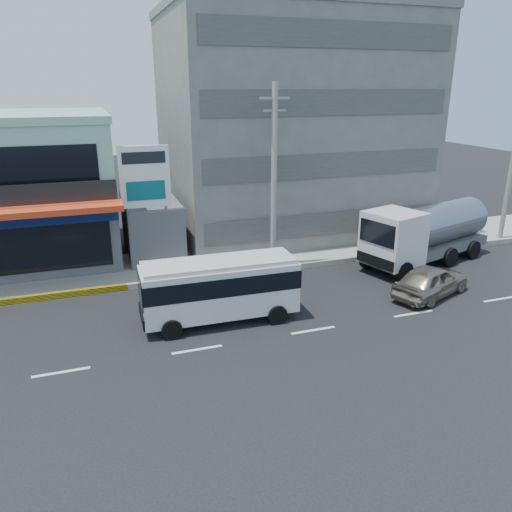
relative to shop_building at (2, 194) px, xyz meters
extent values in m
plane|color=black|center=(8.00, -13.95, -4.00)|extent=(120.00, 120.00, 0.00)
cube|color=gray|center=(13.00, -4.45, -3.85)|extent=(70.00, 5.00, 0.30)
cube|color=#4B4C51|center=(0.00, 0.05, -2.00)|extent=(12.00, 10.00, 4.00)
cube|color=gray|center=(18.00, 1.05, 3.00)|extent=(16.00, 12.00, 14.00)
cube|color=#4B4C51|center=(8.00, -1.95, -2.25)|extent=(3.00, 6.00, 3.50)
cylinder|color=slate|center=(8.00, -2.95, -0.42)|extent=(1.50, 1.50, 0.15)
cylinder|color=gray|center=(6.50, -4.75, -0.75)|extent=(0.16, 0.16, 6.50)
cylinder|color=gray|center=(8.50, -4.75, -0.75)|extent=(0.16, 0.16, 6.50)
cube|color=white|center=(7.50, -4.75, 1.30)|extent=(2.60, 0.18, 3.20)
cylinder|color=#999993|center=(14.00, -6.55, 1.00)|extent=(0.30, 0.30, 10.00)
cube|color=#999993|center=(14.00, -6.55, 5.20)|extent=(1.60, 0.12, 0.12)
cube|color=#999993|center=(14.00, -6.55, 4.60)|extent=(1.20, 0.10, 0.10)
cylinder|color=#999993|center=(30.00, -6.55, 1.00)|extent=(0.30, 0.30, 10.00)
cube|color=silver|center=(9.54, -11.77, -2.48)|extent=(6.69, 2.24, 2.18)
cube|color=black|center=(9.54, -11.77, -2.05)|extent=(6.74, 2.29, 0.81)
cube|color=silver|center=(9.54, -11.77, -1.29)|extent=(6.50, 2.04, 0.19)
cylinder|color=black|center=(7.24, -12.76, -3.57)|extent=(0.86, 0.29, 0.85)
cylinder|color=black|center=(7.29, -10.67, -3.57)|extent=(0.86, 0.29, 0.85)
cylinder|color=black|center=(11.80, -12.87, -3.57)|extent=(0.86, 0.29, 0.85)
cylinder|color=black|center=(11.84, -10.78, -3.57)|extent=(0.86, 0.29, 0.85)
imported|color=tan|center=(20.00, -12.45, -3.21)|extent=(4.97, 3.43, 1.57)
cube|color=silver|center=(19.91, -9.15, -1.97)|extent=(3.28, 3.28, 2.85)
cube|color=#595956|center=(22.84, -8.25, -3.12)|extent=(9.08, 4.86, 0.55)
cylinder|color=gray|center=(23.89, -7.93, -1.81)|extent=(6.53, 3.99, 2.30)
cylinder|color=black|center=(19.86, -10.48, -3.45)|extent=(1.14, 0.63, 1.09)
cylinder|color=black|center=(19.12, -8.07, -3.45)|extent=(1.14, 0.63, 1.09)
cylinder|color=black|center=(23.73, -9.30, -3.45)|extent=(1.14, 0.63, 1.09)
cylinder|color=black|center=(23.00, -6.89, -3.45)|extent=(1.14, 0.63, 1.09)
cylinder|color=black|center=(25.93, -8.63, -3.45)|extent=(1.14, 0.63, 1.09)
cylinder|color=black|center=(25.20, -6.22, -3.45)|extent=(1.14, 0.63, 1.09)
camera|label=1|loc=(4.56, -31.03, 5.83)|focal=35.00mm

